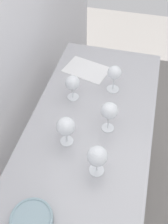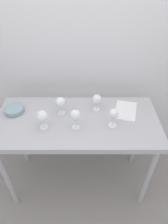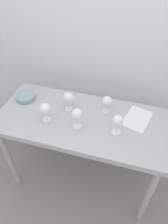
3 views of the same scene
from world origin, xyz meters
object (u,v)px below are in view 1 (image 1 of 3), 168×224
object	(u,v)px
tasting_bowl	(32,220)
wine_glass_far_left	(66,127)
wine_glass_far_right	(72,83)
wine_glass_near_center	(109,111)
wine_glass_near_right	(114,73)
wine_glass_near_left	(97,157)
tasting_sheet_upper	(87,70)

from	to	relation	value
tasting_bowl	wine_glass_far_left	bearing A→B (deg)	-2.71
wine_glass_far_right	tasting_bowl	world-z (taller)	wine_glass_far_right
wine_glass_far_left	wine_glass_near_center	world-z (taller)	wine_glass_near_center
wine_glass_near_right	wine_glass_near_center	distance (m)	0.30
wine_glass_near_center	tasting_bowl	distance (m)	0.60
wine_glass_near_right	wine_glass_near_left	distance (m)	0.56
wine_glass_far_right	tasting_sheet_upper	bearing A→B (deg)	-3.55
wine_glass_far_right	wine_glass_near_right	bearing A→B (deg)	-59.95
wine_glass_near_center	wine_glass_far_left	bearing A→B (deg)	126.12
wine_glass_near_left	tasting_sheet_upper	distance (m)	0.74
wine_glass_far_left	tasting_bowl	xyz separation A→B (m)	(-0.42, 0.02, -0.09)
wine_glass_far_right	wine_glass_far_left	xyz separation A→B (m)	(-0.31, -0.05, 0.01)
wine_glass_far_left	wine_glass_near_right	bearing A→B (deg)	-19.88
wine_glass_far_left	wine_glass_near_center	size ratio (longest dim) A/B	0.93
wine_glass_near_right	wine_glass_near_left	xyz separation A→B (m)	(-0.56, -0.02, -0.01)
wine_glass_far_right	wine_glass_far_left	bearing A→B (deg)	-170.07
wine_glass_far_right	wine_glass_near_left	world-z (taller)	wine_glass_near_left
wine_glass_near_center	wine_glass_far_right	bearing A→B (deg)	53.11
wine_glass_near_right	wine_glass_far_right	xyz separation A→B (m)	(-0.12, 0.21, -0.01)
wine_glass_far_left	wine_glass_near_center	bearing A→B (deg)	-53.88
wine_glass_near_right	wine_glass_far_left	bearing A→B (deg)	160.12
wine_glass_far_right	wine_glass_near_center	world-z (taller)	wine_glass_near_center
wine_glass_near_right	wine_glass_near_center	size ratio (longest dim) A/B	0.95
tasting_sheet_upper	wine_glass_near_left	bearing A→B (deg)	-148.05
wine_glass_near_right	wine_glass_far_left	distance (m)	0.46
tasting_sheet_upper	wine_glass_far_left	bearing A→B (deg)	-161.50
wine_glass_near_left	wine_glass_far_left	xyz separation A→B (m)	(0.13, 0.18, -0.00)
wine_glass_far_right	wine_glass_near_left	distance (m)	0.50
wine_glass_near_center	tasting_sheet_upper	world-z (taller)	wine_glass_near_center
wine_glass_far_left	tasting_sheet_upper	size ratio (longest dim) A/B	0.60
wine_glass_near_center	tasting_sheet_upper	bearing A→B (deg)	26.63
wine_glass_near_center	tasting_sheet_upper	xyz separation A→B (m)	(0.44, 0.22, -0.13)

